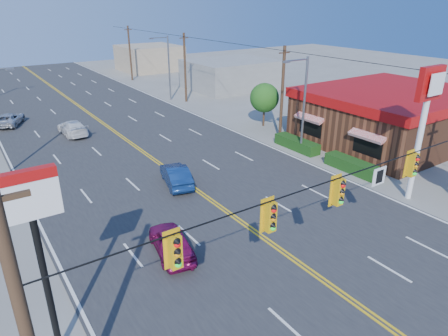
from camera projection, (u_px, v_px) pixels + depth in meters
ground at (343, 296)px, 17.49m from camera, size 160.00×160.00×0.00m
road at (151, 158)px, 32.75m from camera, size 20.00×120.00×0.06m
signal_span at (356, 197)px, 15.54m from camera, size 24.32×0.34×9.00m
kfc at (390, 116)px, 36.02m from camera, size 16.30×12.40×4.70m
kfc_pylon at (426, 108)px, 23.89m from camera, size 2.20×0.36×8.50m
pizza_hut_sign at (35, 228)px, 12.85m from camera, size 1.90×0.30×6.85m
streetlight_se at (303, 101)px, 32.01m from camera, size 2.55×0.25×8.00m
streetlight_ne at (168, 65)px, 50.33m from camera, size 2.55×0.25×8.00m
utility_pole_near at (282, 94)px, 35.91m from camera, size 0.28×0.28×8.40m
utility_pole_mid at (185, 68)px, 49.65m from camera, size 0.28×0.28×8.40m
utility_pole_far at (130, 54)px, 63.39m from camera, size 0.28×0.28×8.40m
tree_kfc_rear at (264, 98)px, 40.13m from camera, size 2.94×2.94×4.41m
bld_east_mid at (231, 74)px, 58.62m from camera, size 12.00×10.00×4.00m
bld_east_far at (149, 58)px, 73.79m from camera, size 10.00×10.00×4.40m
car_magenta at (171, 243)px, 20.11m from camera, size 2.37×4.28×1.38m
car_blue at (176, 176)px, 27.74m from camera, size 2.50×4.52×1.41m
car_white at (73, 128)px, 38.17m from camera, size 2.08×4.79×1.37m
car_silver at (9, 120)px, 41.10m from camera, size 3.76×4.96×1.25m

